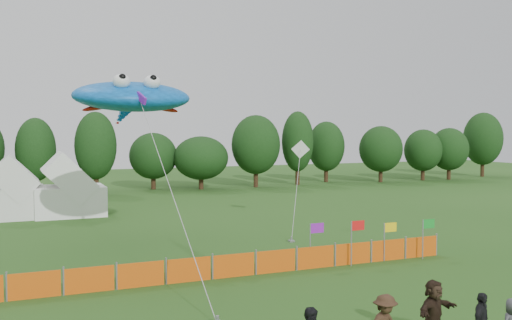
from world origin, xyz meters
name	(u,v)px	position (x,y,z in m)	size (l,w,h in m)	color
treeline	(121,151)	(1.61, 44.93, 4.18)	(104.57, 8.78, 8.36)	#382314
tent_left	(14,192)	(-8.40, 30.83, 1.84)	(4.14, 4.14, 3.65)	silver
tent_right	(69,191)	(-4.65, 30.40, 1.80)	(5.06, 4.05, 3.57)	white
barrier_fence	(234,266)	(0.25, 9.06, 0.50)	(21.90, 0.06, 1.00)	#D3500B
flag_row	(371,235)	(7.12, 8.88, 1.36)	(6.73, 0.51, 2.10)	gray
spectator_f	(434,311)	(3.03, -0.37, 0.95)	(1.76, 0.56, 1.90)	black
stingray_kite	(131,97)	(-2.53, 17.11, 8.06)	(6.25, 21.40, 9.20)	#1075E9
small_kite_white	(298,170)	(8.68, 19.35, 3.74)	(4.38, 6.17, 5.66)	white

